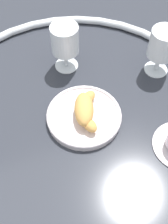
% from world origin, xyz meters
% --- Properties ---
extents(ground_plane, '(2.20, 2.20, 0.00)m').
position_xyz_m(ground_plane, '(0.00, 0.00, 0.00)').
color(ground_plane, '#2D3038').
extents(table_chrome_rim, '(0.78, 0.78, 0.02)m').
position_xyz_m(table_chrome_rim, '(0.00, 0.00, 0.01)').
color(table_chrome_rim, silver).
rests_on(table_chrome_rim, ground_plane).
extents(pastry_plate, '(0.19, 0.19, 0.02)m').
position_xyz_m(pastry_plate, '(0.02, 0.02, 0.01)').
color(pastry_plate, silver).
rests_on(pastry_plate, ground_plane).
extents(croissant_large, '(0.13, 0.09, 0.04)m').
position_xyz_m(croissant_large, '(0.02, 0.02, 0.04)').
color(croissant_large, '#D6994C').
rests_on(croissant_large, pastry_plate).
extents(juice_glass_left, '(0.08, 0.08, 0.14)m').
position_xyz_m(juice_glass_left, '(-0.18, 0.04, 0.10)').
color(juice_glass_left, white).
rests_on(juice_glass_left, ground_plane).
extents(juice_glass_right, '(0.08, 0.08, 0.14)m').
position_xyz_m(juice_glass_right, '(-0.06, 0.28, 0.09)').
color(juice_glass_right, white).
rests_on(juice_glass_right, ground_plane).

